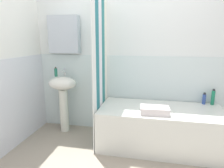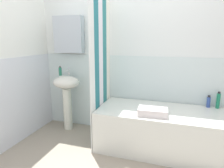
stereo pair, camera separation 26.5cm
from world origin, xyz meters
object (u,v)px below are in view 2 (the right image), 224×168
at_px(soap_dispenser, 60,71).
at_px(towel_folded, 153,112).
at_px(bathtub, 160,130).
at_px(conditioner_bottle, 218,100).
at_px(shampoo_bottle, 209,102).
at_px(sink, 67,91).

bearing_deg(soap_dispenser, towel_folded, -14.84).
xyz_separation_m(soap_dispenser, towel_folded, (1.50, -0.40, -0.36)).
relative_size(bathtub, conditioner_bottle, 7.15).
height_order(conditioner_bottle, shampoo_bottle, conditioner_bottle).
bearing_deg(bathtub, towel_folded, -113.96).
xyz_separation_m(sink, shampoo_bottle, (2.07, 0.13, -0.02)).
distance_m(bathtub, towel_folded, 0.38).
bearing_deg(sink, bathtub, -7.07).
bearing_deg(conditioner_bottle, bathtub, -156.21).
distance_m(soap_dispenser, towel_folded, 1.59).
bearing_deg(shampoo_bottle, bathtub, -152.04).
bearing_deg(bathtub, soap_dispenser, 172.79).
height_order(sink, bathtub, sink).
distance_m(sink, towel_folded, 1.44).
relative_size(sink, soap_dispenser, 5.92).
xyz_separation_m(shampoo_bottle, towel_folded, (-0.68, -0.51, -0.03)).
relative_size(soap_dispenser, bathtub, 0.09).
relative_size(soap_dispenser, conditioner_bottle, 0.66).
bearing_deg(shampoo_bottle, towel_folded, -143.13).
xyz_separation_m(sink, conditioner_bottle, (2.18, 0.13, 0.01)).
distance_m(soap_dispenser, shampoo_bottle, 2.21).
xyz_separation_m(sink, bathtub, (1.48, -0.18, -0.37)).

